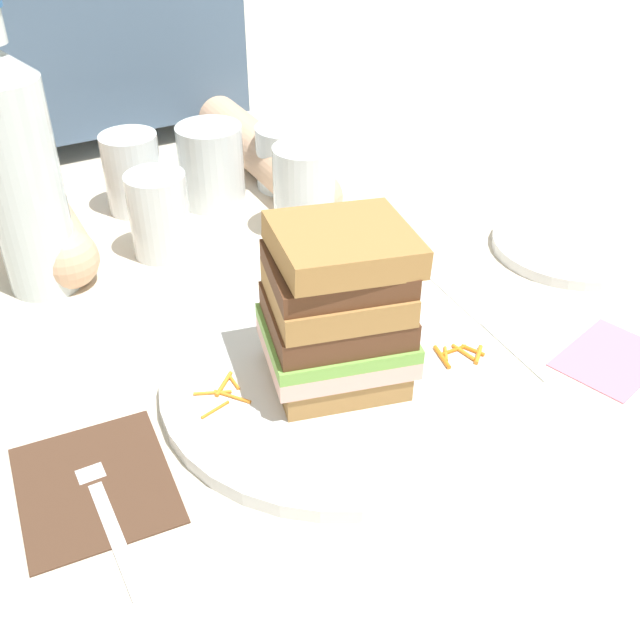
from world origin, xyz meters
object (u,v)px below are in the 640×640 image
Objects in this scene: water_bottle at (21,170)px; empty_tumbler_2 at (159,215)px; fork at (102,502)px; side_plate at (570,245)px; knife at (487,322)px; empty_tumbler_1 at (211,165)px; napkin_dark at (95,484)px; empty_tumbler_0 at (287,157)px; juice_glass at (304,196)px; napkin_pink at (611,358)px; empty_tumbler_3 at (133,173)px; main_plate at (337,382)px; sandwich at (338,310)px.

empty_tumbler_2 is (0.13, 0.00, -0.08)m from water_bottle.
fork is 0.57m from side_plate.
knife is 0.39m from empty_tumbler_1.
empty_tumbler_1 reaches higher than side_plate.
napkin_dark is 0.52m from empty_tumbler_0.
napkin_pink is (0.13, -0.34, -0.04)m from juice_glass.
napkin_pink is (0.09, -0.46, -0.04)m from empty_tumbler_0.
empty_tumbler_0 is 0.80× the size of napkin_pink.
empty_tumbler_0 is 0.84× the size of empty_tumbler_3.
knife is (0.17, 0.01, -0.01)m from main_plate.
knife is at bearing 6.64° from fork.
fork is at bearing -168.64° from side_plate.
main_plate is 1.03× the size of water_bottle.
napkin_pink is at bearing -9.47° from napkin_dark.
water_bottle reaches higher than empty_tumbler_0.
empty_tumbler_3 is at bearing 96.57° from sandwich.
empty_tumbler_3 is (-0.22, 0.39, 0.05)m from knife.
juice_glass is 0.37m from napkin_pink.
juice_glass is at bearing -5.77° from water_bottle.
knife is 2.55× the size of empty_tumbler_0.
empty_tumbler_0 is 0.19m from empty_tumbler_3.
empty_tumbler_1 is 0.13m from empty_tumbler_2.
napkin_pink is (0.29, -0.37, -0.04)m from empty_tumbler_2.
fork is 0.47m from empty_tumbler_3.
knife is (0.39, 0.04, -0.00)m from fork.
sandwich is at bearing -111.99° from juice_glass.
knife is at bearing 4.39° from main_plate.
juice_glass is at bearing -44.50° from empty_tumbler_3.
napkin_dark is 0.46m from empty_tumbler_1.
empty_tumbler_1 is at bearing -17.64° from empty_tumbler_3.
empty_tumbler_0 is at bearing 23.56° from empty_tumbler_2.
main_plate is at bearing 2.50° from napkin_dark.
sandwich is at bearing -79.51° from empty_tumbler_2.
napkin_dark is at bearing -139.85° from juice_glass.
sandwich is at bearing 8.66° from fork.
empty_tumbler_3 is 0.51m from side_plate.
napkin_pink is (0.28, -0.49, -0.05)m from empty_tumbler_3.
napkin_pink is at bearing -41.66° from water_bottle.
empty_tumbler_1 reaches higher than fork.
knife is at bearing -74.13° from juice_glass.
water_bottle reaches higher than empty_tumbler_2.
empty_tumbler_1 reaches higher than knife.
main_plate reaches higher than fork.
empty_tumbler_3 is at bearing 68.17° from napkin_dark.
empty_tumbler_2 is at bearing 62.07° from napkin_dark.
fork is at bearing -171.34° from sandwich.
main_plate is at bearing -79.70° from empty_tumbler_2.
napkin_pink is at bearing -122.95° from side_plate.
juice_glass reaches higher than fork.
sandwich is 0.26m from napkin_pink.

